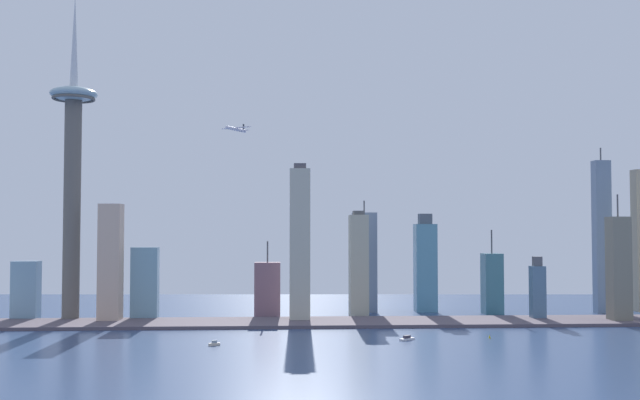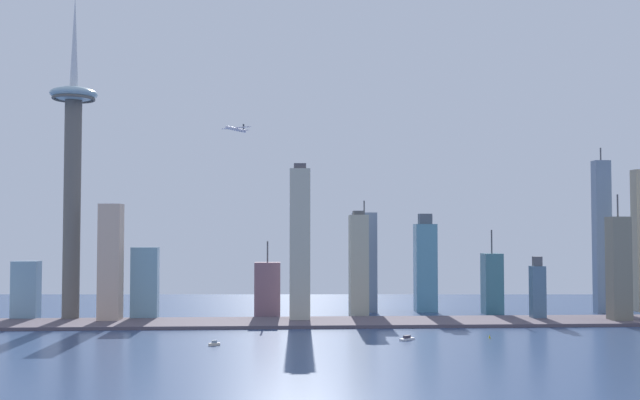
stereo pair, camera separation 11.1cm
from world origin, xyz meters
The scene contains 18 objects.
waterfront_pier centered at (0.00, 454.16, 1.55)m, with size 870.31×68.94×3.10m, color #584D57.
observation_tower centered at (-259.16, 486.14, 163.11)m, with size 46.57×46.57×333.08m.
skyscraper_0 centered at (210.32, 468.63, 29.35)m, with size 13.87×12.01×64.46m.
skyscraper_1 centered at (284.26, 447.37, 52.31)m, with size 18.89×18.33×126.52m.
skyscraper_2 centered at (-305.93, 493.28, 29.95)m, with size 25.44×17.00×59.89m.
skyscraper_3 centered at (-62.94, 505.93, 28.85)m, with size 26.80×17.13×79.68m.
skyscraper_4 centered at (43.93, 552.58, 55.39)m, with size 26.98×19.44×124.22m.
skyscraper_5 centered at (112.87, 552.88, 51.21)m, with size 23.65×20.95×109.53m.
skyscraper_6 centered at (-29.87, 467.88, 77.15)m, with size 20.25×17.73×157.67m.
skyscraper_7 centered at (305.43, 529.41, 84.20)m, with size 17.43×13.15×182.60m.
skyscraper_10 centered at (-216.82, 472.71, 58.56)m, with size 21.10×20.97×117.12m.
skyscraper_11 centered at (-186.40, 489.64, 36.89)m, with size 26.88×13.22×73.78m.
skyscraper_12 centered at (181.34, 528.10, 32.93)m, with size 19.88×21.83×91.47m.
skyscraper_13 centered at (33.07, 509.25, 54.40)m, with size 19.05×27.37×111.53m.
boat_0 centered at (56.69, 349.60, 1.43)m, with size 14.16×12.51×3.98m.
boat_2 centered at (-100.08, 330.03, 1.53)m, with size 9.29×5.15×4.19m.
channel_buoy_0 centered at (128.32, 356.99, 1.42)m, with size 1.82×1.82×2.83m, color yellow.
airplane centered at (-90.99, 424.52, 185.86)m, with size 28.81×27.87×8.15m.
Camera 2 is at (-43.51, -234.85, 91.49)m, focal length 39.62 mm.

